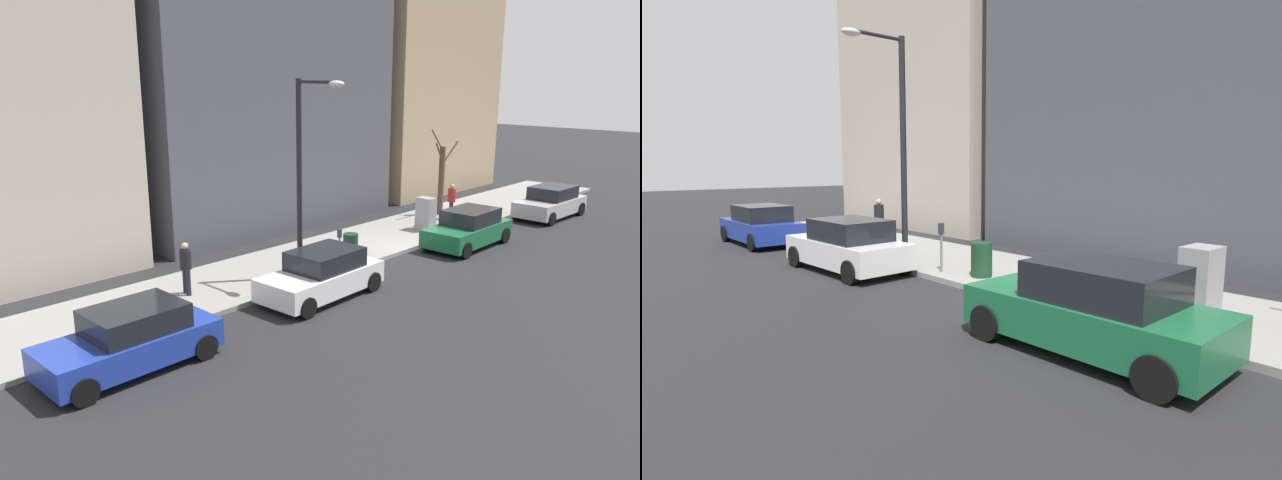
% 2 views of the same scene
% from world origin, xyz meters
% --- Properties ---
extents(ground_plane, '(120.00, 120.00, 0.00)m').
position_xyz_m(ground_plane, '(0.00, 0.00, 0.00)').
color(ground_plane, '#232326').
extents(sidewalk, '(4.00, 36.00, 0.15)m').
position_xyz_m(sidewalk, '(2.00, 0.00, 0.07)').
color(sidewalk, gray).
rests_on(sidewalk, ground).
extents(parked_car_silver, '(2.04, 4.26, 1.52)m').
position_xyz_m(parked_car_silver, '(-1.29, -9.53, 0.74)').
color(parked_car_silver, '#B7B7BC').
rests_on(parked_car_silver, ground).
extents(parked_car_green, '(1.99, 4.23, 1.52)m').
position_xyz_m(parked_car_green, '(-1.17, -2.15, 0.74)').
color(parked_car_green, '#196038').
rests_on(parked_car_green, ground).
extents(parked_car_white, '(2.06, 4.27, 1.52)m').
position_xyz_m(parked_car_white, '(-1.03, 6.22, 0.74)').
color(parked_car_white, white).
rests_on(parked_car_white, ground).
extents(parked_car_blue, '(1.92, 4.20, 1.52)m').
position_xyz_m(parked_car_blue, '(-1.14, 12.87, 0.74)').
color(parked_car_blue, '#1E389E').
rests_on(parked_car_blue, ground).
extents(parking_meter, '(0.14, 0.10, 1.35)m').
position_xyz_m(parking_meter, '(0.45, 3.78, 0.98)').
color(parking_meter, slate).
rests_on(parking_meter, sidewalk).
extents(utility_box, '(0.83, 0.61, 1.43)m').
position_xyz_m(utility_box, '(1.30, -2.77, 0.85)').
color(utility_box, '#A8A399').
rests_on(utility_box, sidewalk).
extents(streetlamp, '(1.97, 0.32, 6.50)m').
position_xyz_m(streetlamp, '(0.28, 5.64, 4.02)').
color(streetlamp, black).
rests_on(streetlamp, sidewalk).
extents(bare_tree, '(0.92, 1.93, 4.08)m').
position_xyz_m(bare_tree, '(2.60, -5.87, 1.93)').
color(bare_tree, brown).
rests_on(bare_tree, sidewalk).
extents(trash_bin, '(0.56, 0.56, 0.90)m').
position_xyz_m(trash_bin, '(0.90, 2.67, 0.60)').
color(trash_bin, '#14381E').
rests_on(trash_bin, sidewalk).
extents(pedestrian_near_meter, '(0.36, 0.36, 1.66)m').
position_xyz_m(pedestrian_near_meter, '(1.65, -5.36, 1.09)').
color(pedestrian_near_meter, '#1E1E2D').
rests_on(pedestrian_near_meter, sidewalk).
extents(pedestrian_midblock, '(0.39, 0.36, 1.66)m').
position_xyz_m(pedestrian_midblock, '(1.90, 9.23, 1.09)').
color(pedestrian_midblock, '#1E1E2D').
rests_on(pedestrian_midblock, sidewalk).
extents(office_block_center, '(12.84, 12.84, 17.88)m').
position_xyz_m(office_block_center, '(11.92, 0.88, 8.94)').
color(office_block_center, '#4C4C56').
rests_on(office_block_center, ground).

